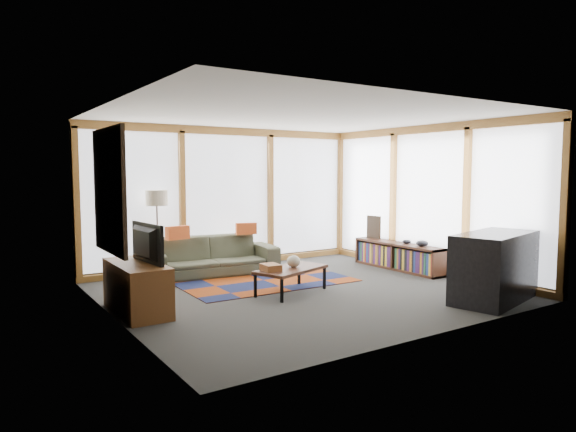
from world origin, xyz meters
TOP-DOWN VIEW (x-y plane):
  - ground at (0.00, 0.00)m, footprint 5.50×5.50m
  - room_envelope at (0.49, 0.56)m, footprint 5.52×5.02m
  - rug at (-0.13, 0.94)m, footprint 2.78×1.83m
  - sofa at (-0.62, 1.88)m, footprint 2.35×1.15m
  - pillow_left at (-1.23, 1.88)m, footprint 0.42×0.19m
  - pillow_right at (0.06, 1.87)m, footprint 0.39×0.20m
  - floor_lamp at (-1.47, 2.19)m, footprint 0.37×0.37m
  - coffee_table at (-0.22, -0.02)m, footprint 1.25×0.90m
  - book_stack at (-0.58, -0.03)m, footprint 0.24×0.30m
  - vase at (-0.16, 0.01)m, footprint 0.25×0.25m
  - bookshelf at (2.43, 0.43)m, footprint 0.36×1.96m
  - bowl_a at (2.45, -0.11)m, footprint 0.26×0.26m
  - bowl_b at (2.46, 0.26)m, footprint 0.18×0.18m
  - shelf_picture at (2.49, 1.16)m, footprint 0.06×0.34m
  - tv_console at (-2.44, 0.18)m, footprint 0.53×1.27m
  - television at (-2.38, 0.15)m, footprint 0.19×0.88m
  - bar_counter at (1.89, -1.93)m, footprint 1.62×1.04m

SIDE VIEW (x-z plane):
  - ground at x=0.00m, z-range 0.00..0.00m
  - rug at x=-0.13m, z-range 0.00..0.01m
  - coffee_table at x=-0.22m, z-range 0.00..0.37m
  - bookshelf at x=2.43m, z-range 0.00..0.49m
  - tv_console at x=-2.44m, z-range 0.00..0.64m
  - sofa at x=-0.62m, z-range 0.00..0.66m
  - book_stack at x=-0.58m, z-range 0.37..0.47m
  - vase at x=-0.16m, z-range 0.37..0.55m
  - bar_counter at x=1.89m, z-range 0.00..0.95m
  - bowl_b at x=2.46m, z-range 0.49..0.57m
  - bowl_a at x=2.45m, z-range 0.49..0.60m
  - shelf_picture at x=2.49m, z-range 0.49..0.93m
  - floor_lamp at x=-1.47m, z-range 0.00..1.48m
  - pillow_right at x=0.06m, z-range 0.66..0.86m
  - pillow_left at x=-1.23m, z-range 0.66..0.88m
  - television at x=-2.38m, z-range 0.64..1.14m
  - room_envelope at x=0.49m, z-range 0.23..2.85m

